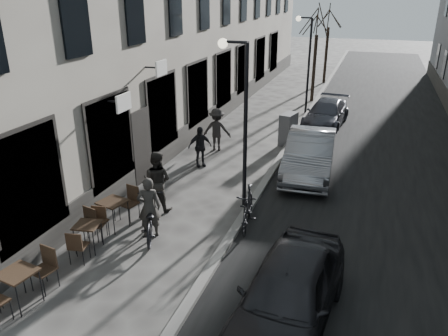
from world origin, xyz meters
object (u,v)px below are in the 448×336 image
Objects in this scene: pedestrian_mid at (217,130)px; moped at (248,207)px; streetlamp_far at (306,54)px; car_near at (288,294)px; bicycle at (150,218)px; pedestrian_near at (157,181)px; tree_far at (329,16)px; utility_cabinet at (288,129)px; pedestrian_far at (200,147)px; bistro_set_c at (113,212)px; car_far at (326,114)px; tree_near at (318,21)px; streetlamp_near at (240,108)px; bistro_set_b at (88,234)px; bistro_set_a at (20,285)px; car_mid at (310,154)px.

pedestrian_mid reaches higher than moped.
streetlamp_far is 17.07m from car_near.
streetlamp_far reaches higher than bicycle.
tree_far is at bearing -97.10° from pedestrian_near.
pedestrian_far is (-2.68, -3.67, 0.10)m from utility_cabinet.
pedestrian_near is at bearing -96.15° from tree_far.
bistro_set_c is 13.06m from car_far.
tree_near is 1.30× the size of car_near.
car_near reaches higher than bistro_set_c.
tree_far is (0.00, 6.00, 0.00)m from tree_near.
pedestrian_near is at bearing -98.43° from tree_near.
streetlamp_near reaches higher than moped.
car_near is at bearing -9.43° from bistro_set_c.
streetlamp_near is 2.70× the size of pedestrian_near.
bicycle reaches higher than bistro_set_b.
streetlamp_near is at bearing 72.08° from bistro_set_a.
utility_cabinet is 0.32× the size of car_near.
tree_far reaches higher than streetlamp_far.
bistro_set_b is at bearing 78.88° from pedestrian_mid.
bistro_set_b is at bearing -103.12° from car_far.
bicycle is at bearing -94.53° from tree_far.
pedestrian_mid is 0.96× the size of moped.
pedestrian_near reaches higher than bistro_set_b.
moped is (3.55, 1.38, 0.05)m from bistro_set_c.
bicycle is at bearing -157.57° from moped.
pedestrian_near reaches higher than pedestrian_far.
bistro_set_c is at bearing -101.55° from streetlamp_far.
bistro_set_c is at bearing 162.26° from car_near.
pedestrian_mid is at bearing 122.29° from car_near.
bistro_set_c is (-3.03, -23.46, -4.15)m from tree_far.
pedestrian_near is at bearing 146.93° from car_near.
tree_far is (0.07, 9.00, 1.50)m from streetlamp_far.
streetlamp_near is 2.70× the size of moped.
tree_near is 16.60m from moped.
streetlamp_far is 2.70× the size of pedestrian_near.
car_near is (2.20, -11.12, 0.05)m from utility_cabinet.
tree_near is at bearing 110.77° from car_far.
bicycle is at bearing 157.23° from car_near.
car_near is at bearing -65.60° from utility_cabinet.
car_mid reaches higher than bicycle.
tree_far is at bearing 42.27° from pedestrian_far.
pedestrian_far is 8.08m from car_far.
bicycle is at bearing 34.86° from bistro_set_b.
streetlamp_near is 3.26× the size of bistro_set_b.
pedestrian_mid reaches higher than car_far.
streetlamp_near reaches higher than pedestrian_far.
bistro_set_b is 0.77× the size of bicycle.
bistro_set_a is at bearing -100.80° from car_far.
pedestrian_near is at bearing 90.60° from bistro_set_a.
car_mid reaches higher than bistro_set_b.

